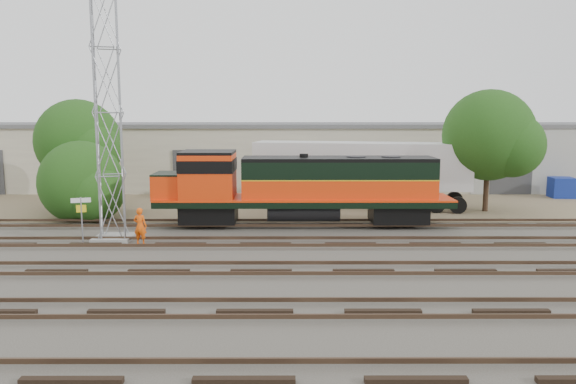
{
  "coord_description": "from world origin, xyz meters",
  "views": [
    {
      "loc": [
        1.0,
        -24.26,
        6.25
      ],
      "look_at": [
        1.06,
        4.0,
        2.2
      ],
      "focal_mm": 35.0,
      "sensor_mm": 36.0,
      "label": 1
    }
  ],
  "objects_px": {
    "locomotive": "(298,186)",
    "semi_trailer": "(366,167)",
    "signal_tower": "(109,118)",
    "worker": "(140,226)"
  },
  "relations": [
    {
      "from": "locomotive",
      "to": "semi_trailer",
      "type": "xyz_separation_m",
      "value": [
        4.52,
        6.13,
        0.45
      ]
    },
    {
      "from": "signal_tower",
      "to": "semi_trailer",
      "type": "relative_size",
      "value": 0.86
    },
    {
      "from": "signal_tower",
      "to": "semi_trailer",
      "type": "height_order",
      "value": "signal_tower"
    },
    {
      "from": "locomotive",
      "to": "worker",
      "type": "bearing_deg",
      "value": -150.93
    },
    {
      "from": "signal_tower",
      "to": "worker",
      "type": "height_order",
      "value": "signal_tower"
    },
    {
      "from": "signal_tower",
      "to": "worker",
      "type": "bearing_deg",
      "value": -31.22
    },
    {
      "from": "semi_trailer",
      "to": "signal_tower",
      "type": "bearing_deg",
      "value": -133.99
    },
    {
      "from": "worker",
      "to": "semi_trailer",
      "type": "xyz_separation_m",
      "value": [
        12.1,
        10.35,
        1.8
      ]
    },
    {
      "from": "locomotive",
      "to": "signal_tower",
      "type": "relative_size",
      "value": 1.32
    },
    {
      "from": "signal_tower",
      "to": "locomotive",
      "type": "bearing_deg",
      "value": 19.64
    }
  ]
}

